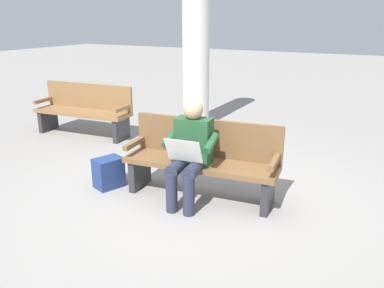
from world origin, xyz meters
name	(u,v)px	position (x,y,z in m)	size (l,w,h in m)	color
ground_plane	(200,197)	(0.00, 0.00, 0.00)	(40.00, 40.00, 0.00)	gray
bench_near	(202,159)	(0.01, -0.07, 0.46)	(1.84, 0.67, 0.90)	brown
person_seated	(190,150)	(0.04, 0.17, 0.63)	(0.60, 0.60, 1.18)	#23512D
backpack	(108,173)	(1.15, 0.27, 0.18)	(0.37, 0.40, 0.38)	navy
bench_far	(84,109)	(2.99, -1.33, 0.46)	(1.84, 0.64, 0.90)	olive
support_pillar	(196,28)	(1.54, -2.87, 1.83)	(0.52, 0.52, 3.66)	silver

